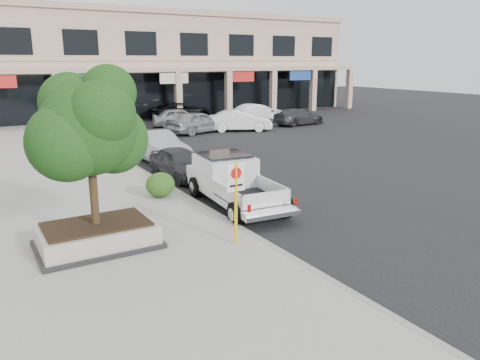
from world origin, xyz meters
name	(u,v)px	position (x,y,z in m)	size (l,w,h in m)	color
ground	(291,228)	(0.00, 0.00, 0.00)	(120.00, 120.00, 0.00)	black
sidewalk	(70,203)	(-5.50, 6.00, 0.07)	(8.00, 52.00, 0.15)	gray
curb	(171,189)	(-1.55, 6.00, 0.07)	(0.20, 52.00, 0.15)	gray
strip_mall	(149,64)	(8.00, 33.93, 4.75)	(40.55, 12.43, 9.50)	tan
planter	(97,235)	(-5.70, 1.22, 0.48)	(3.20, 2.20, 0.68)	black
planter_tree	(92,127)	(-5.56, 1.37, 3.41)	(2.90, 2.55, 4.00)	#302312
no_parking_sign	(236,192)	(-2.32, -0.52, 1.63)	(0.55, 0.09, 2.30)	yellow
hedge	(160,185)	(-2.43, 4.85, 0.62)	(1.10, 0.99, 0.94)	#1A4413
pickup_truck	(236,183)	(-0.35, 2.82, 0.88)	(2.07, 5.59, 1.76)	silver
curb_car_a	(180,163)	(-0.37, 7.73, 0.68)	(1.61, 4.00, 1.36)	#2B2D30
curb_car_b	(157,146)	(0.02, 11.57, 0.78)	(1.66, 4.75, 1.57)	gray
curb_car_c	(119,134)	(-0.33, 17.13, 0.71)	(1.99, 4.89, 1.42)	white
curb_car_d	(83,121)	(-0.72, 24.93, 0.71)	(2.37, 5.13, 1.43)	black
lot_car_a	(198,122)	(6.05, 19.24, 0.79)	(1.87, 4.64, 1.58)	gray
lot_car_b	(240,121)	(9.18, 18.60, 0.76)	(1.62, 4.64, 1.53)	white
lot_car_c	(299,117)	(15.00, 19.04, 0.66)	(1.86, 4.57, 1.33)	#2F3135
lot_car_d	(181,111)	(8.22, 27.12, 0.77)	(2.54, 5.52, 1.53)	black
lot_car_e	(180,118)	(6.22, 22.74, 0.75)	(1.76, 4.38, 1.49)	gray
lot_car_f	(257,113)	(13.27, 22.62, 0.75)	(1.58, 4.53, 1.49)	white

